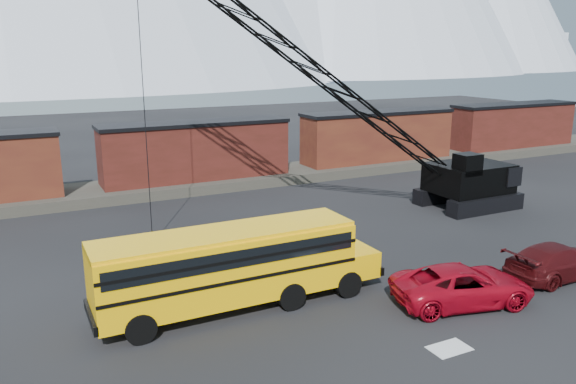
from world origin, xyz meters
name	(u,v)px	position (x,y,z in m)	size (l,w,h in m)	color
ground	(369,305)	(0.00, 0.00, 0.00)	(160.00, 160.00, 0.00)	black
gravel_berm	(197,183)	(0.00, 22.00, 0.35)	(120.00, 5.00, 0.70)	#444138
boxcar_mid	(196,150)	(0.00, 22.00, 2.76)	(13.70, 3.10, 4.17)	#511C16
boxcar_east_near	(378,136)	(16.00, 22.00, 2.76)	(13.70, 3.10, 4.17)	#461914
boxcar_east_far	(513,125)	(32.00, 22.00, 2.76)	(13.70, 3.10, 4.17)	#511C16
snow_patch	(449,348)	(0.50, -4.00, 0.01)	(1.40, 0.90, 0.02)	silver
school_bus	(235,264)	(-4.77, 2.19, 1.79)	(11.65, 2.65, 3.19)	#FAB505
red_pickup	(463,285)	(3.37, -1.52, 0.78)	(2.58, 5.60, 1.56)	#A30719
maroon_suv	(558,261)	(9.05, -1.40, 0.77)	(2.16, 5.31, 1.54)	#3D0A0D
crawler_crane	(323,77)	(3.74, 10.29, 8.36)	(23.17, 4.51, 15.63)	black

